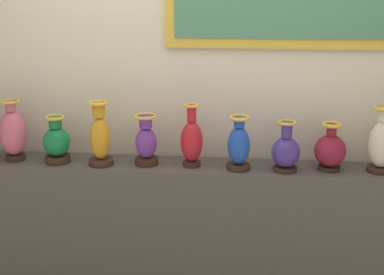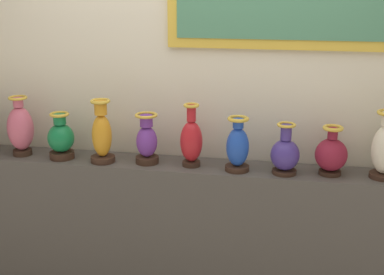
{
  "view_description": "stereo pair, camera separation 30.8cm",
  "coord_description": "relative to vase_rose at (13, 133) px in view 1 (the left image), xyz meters",
  "views": [
    {
      "loc": [
        0.32,
        -3.19,
        2.11
      ],
      "look_at": [
        0.0,
        0.0,
        1.18
      ],
      "focal_mm": 50.59,
      "sensor_mm": 36.0,
      "label": 1
    },
    {
      "loc": [
        0.63,
        -3.14,
        2.11
      ],
      "look_at": [
        0.0,
        0.0,
        1.18
      ],
      "focal_mm": 50.59,
      "sensor_mm": 36.0,
      "label": 2
    }
  ],
  "objects": [
    {
      "name": "vase_sapphire",
      "position": [
        1.43,
        -0.03,
        -0.03
      ],
      "size": [
        0.15,
        0.15,
        0.34
      ],
      "color": "#382319",
      "rests_on": "display_shelf"
    },
    {
      "name": "vase_burgundy",
      "position": [
        1.98,
        0.01,
        -0.05
      ],
      "size": [
        0.19,
        0.19,
        0.3
      ],
      "color": "#382319",
      "rests_on": "display_shelf"
    },
    {
      "name": "vase_violet",
      "position": [
        0.85,
        0.0,
        -0.04
      ],
      "size": [
        0.15,
        0.15,
        0.32
      ],
      "color": "#382319",
      "rests_on": "display_shelf"
    },
    {
      "name": "vase_crimson",
      "position": [
        1.14,
        0.0,
        -0.02
      ],
      "size": [
        0.14,
        0.14,
        0.4
      ],
      "color": "#382319",
      "rests_on": "display_shelf"
    },
    {
      "name": "vase_rose",
      "position": [
        0.0,
        0.0,
        0.0
      ],
      "size": [
        0.17,
        0.17,
        0.39
      ],
      "color": "#382319",
      "rests_on": "display_shelf"
    },
    {
      "name": "vase_emerald",
      "position": [
        0.29,
        -0.02,
        -0.05
      ],
      "size": [
        0.17,
        0.17,
        0.3
      ],
      "color": "#382319",
      "rests_on": "display_shelf"
    },
    {
      "name": "vase_indigo",
      "position": [
        1.71,
        -0.03,
        -0.06
      ],
      "size": [
        0.17,
        0.17,
        0.31
      ],
      "color": "#382319",
      "rests_on": "display_shelf"
    },
    {
      "name": "back_wall",
      "position": [
        1.15,
        0.24,
        0.31
      ],
      "size": [
        4.57,
        0.14,
        2.96
      ],
      "color": "beige",
      "rests_on": "ground_plane"
    },
    {
      "name": "display_shelf",
      "position": [
        1.14,
        0.02,
        -0.68
      ],
      "size": [
        3.25,
        0.31,
        1.0
      ],
      "primitive_type": "cube",
      "color": "#4C4742",
      "rests_on": "ground_plane"
    },
    {
      "name": "vase_amber",
      "position": [
        0.57,
        -0.03,
        -0.0
      ],
      "size": [
        0.15,
        0.15,
        0.4
      ],
      "color": "#382319",
      "rests_on": "display_shelf"
    },
    {
      "name": "vase_ivory",
      "position": [
        2.28,
        0.01,
        -0.0
      ],
      "size": [
        0.16,
        0.16,
        0.4
      ],
      "color": "#382319",
      "rests_on": "display_shelf"
    }
  ]
}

